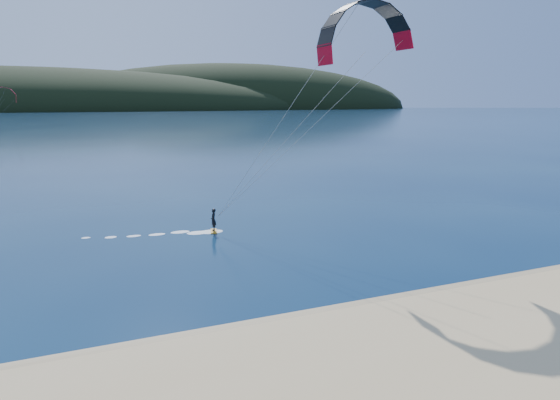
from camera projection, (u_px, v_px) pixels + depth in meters
name	position (u px, v px, depth m)	size (l,w,h in m)	color
ground	(301.00, 380.00, 19.47)	(1800.00, 1800.00, 0.00)	#081E3E
wet_sand	(259.00, 331.00, 23.52)	(220.00, 2.50, 0.10)	#958057
headland	(64.00, 110.00, 691.40)	(1200.00, 310.00, 140.00)	black
kitesurfer_near	(358.00, 59.00, 38.03)	(24.98, 8.84, 17.63)	#C78617
kitesurfer_far	(4.00, 99.00, 195.20)	(12.16, 5.91, 14.95)	#C78617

